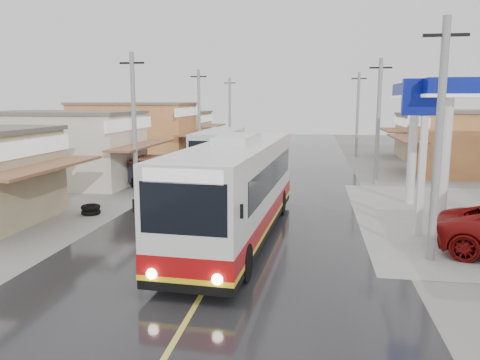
{
  "coord_description": "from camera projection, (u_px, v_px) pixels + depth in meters",
  "views": [
    {
      "loc": [
        3.0,
        -16.06,
        5.37
      ],
      "look_at": [
        0.0,
        2.75,
        2.13
      ],
      "focal_mm": 35.0,
      "sensor_mm": 36.0,
      "label": 1
    }
  ],
  "objects": [
    {
      "name": "shopfronts_left",
      "position": [
        107.0,
        170.0,
        36.54
      ],
      "size": [
        11.0,
        44.0,
        5.2
      ],
      "primitive_type": null,
      "color": "tan",
      "rests_on": "ground"
    },
    {
      "name": "tyre_stack",
      "position": [
        91.0,
        210.0,
        22.3
      ],
      "size": [
        0.91,
        0.91,
        0.47
      ],
      "color": "black",
      "rests_on": "ground"
    },
    {
      "name": "centre_line",
      "position": [
        268.0,
        181.0,
        31.6
      ],
      "size": [
        0.15,
        90.0,
        0.01
      ],
      "primitive_type": "cube",
      "color": "#D8CC4C",
      "rests_on": "road"
    },
    {
      "name": "cyclist",
      "position": [
        143.0,
        203.0,
        21.54
      ],
      "size": [
        1.31,
        2.12,
        2.16
      ],
      "rotation": [
        0.0,
        0.0,
        0.33
      ],
      "color": "black",
      "rests_on": "ground"
    },
    {
      "name": "tricycle_near",
      "position": [
        149.0,
        169.0,
        29.69
      ],
      "size": [
        1.75,
        2.45,
        1.87
      ],
      "rotation": [
        0.0,
        0.0,
        0.06
      ],
      "color": "#26262D",
      "rests_on": "ground"
    },
    {
      "name": "coach_bus",
      "position": [
        238.0,
        189.0,
        18.3
      ],
      "size": [
        3.59,
        13.08,
        4.04
      ],
      "rotation": [
        0.0,
        0.0,
        -0.06
      ],
      "color": "silver",
      "rests_on": "road"
    },
    {
      "name": "tricycle_far",
      "position": [
        142.0,
        171.0,
        29.83
      ],
      "size": [
        2.1,
        2.52,
        1.65
      ],
      "rotation": [
        0.0,
        0.0,
        -0.43
      ],
      "color": "#26262D",
      "rests_on": "ground"
    },
    {
      "name": "road",
      "position": [
        268.0,
        181.0,
        31.6
      ],
      "size": [
        12.0,
        90.0,
        0.02
      ],
      "primitive_type": "cube",
      "color": "black",
      "rests_on": "ground"
    },
    {
      "name": "ground",
      "position": [
        228.0,
        250.0,
        17.0
      ],
      "size": [
        120.0,
        120.0,
        0.0
      ],
      "primitive_type": "plane",
      "color": "slate",
      "rests_on": "ground"
    },
    {
      "name": "utility_poles_left",
      "position": [
        173.0,
        176.0,
        33.66
      ],
      "size": [
        1.6,
        50.0,
        8.0
      ],
      "primitive_type": null,
      "color": "gray",
      "rests_on": "ground"
    },
    {
      "name": "second_bus",
      "position": [
        219.0,
        150.0,
        34.82
      ],
      "size": [
        2.71,
        9.55,
        3.16
      ],
      "rotation": [
        0.0,
        0.0,
        0.01
      ],
      "color": "silver",
      "rests_on": "road"
    },
    {
      "name": "utility_poles_right",
      "position": [
        375.0,
        184.0,
        30.52
      ],
      "size": [
        1.6,
        36.0,
        8.0
      ],
      "primitive_type": null,
      "color": "gray",
      "rests_on": "ground"
    }
  ]
}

